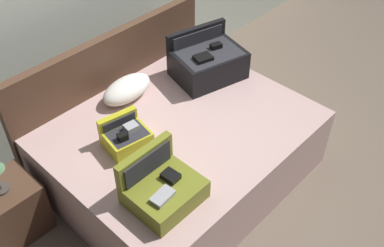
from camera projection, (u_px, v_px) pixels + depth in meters
ground_plane at (217, 200)px, 3.65m from camera, size 12.00×12.00×0.00m
bed at (182, 152)px, 3.66m from camera, size 1.96×1.58×0.57m
headboard at (114, 87)px, 3.93m from camera, size 2.00×0.08×1.04m
hard_case_large at (208, 62)px, 3.87m from camera, size 0.67×0.57×0.39m
hard_case_medium at (163, 188)px, 2.88m from camera, size 0.45×0.40×0.34m
hard_case_small at (126, 137)px, 3.25m from camera, size 0.35×0.33×0.23m
pillow_near_headboard at (127, 89)px, 3.68m from camera, size 0.48×0.28×0.17m
nightstand at (10, 210)px, 3.30m from camera, size 0.44×0.40×0.46m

